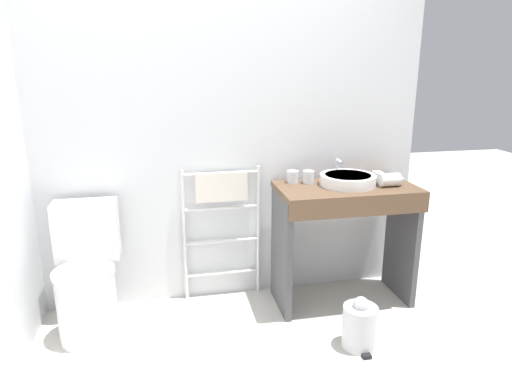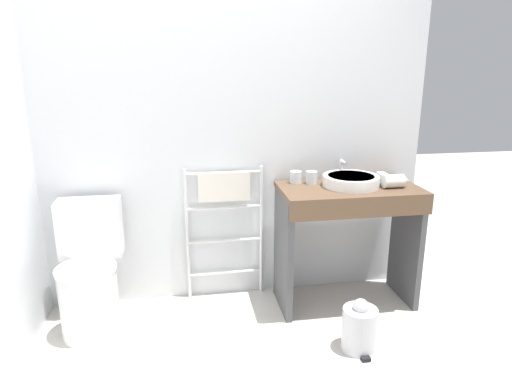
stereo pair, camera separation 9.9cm
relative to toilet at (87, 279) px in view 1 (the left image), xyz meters
The scene contains 10 objects.
wall_back 1.40m from the toilet, 21.95° to the left, with size 2.76×0.12×2.66m, color silver.
toilet is the anchor object (origin of this frame).
towel_radiator 0.98m from the toilet, 16.79° to the left, with size 0.55×0.06×0.96m.
vanity_counter 1.71m from the toilet, ahead, with size 0.93×0.50×0.85m.
sink_basin 1.79m from the toilet, ahead, with size 0.38×0.38×0.07m.
faucet 1.82m from the toilet, ahead, with size 0.02×0.10×0.14m.
cup_near_wall 1.48m from the toilet, ahead, with size 0.08×0.08×0.08m.
cup_near_edge 1.57m from the toilet, ahead, with size 0.08×0.08×0.09m.
hair_dryer 2.05m from the toilet, ahead, with size 0.18×0.19×0.09m.
trash_bin 1.68m from the toilet, 17.82° to the right, with size 0.21×0.24×0.33m.
Camera 1 is at (-0.42, -1.69, 1.65)m, focal length 32.00 mm.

